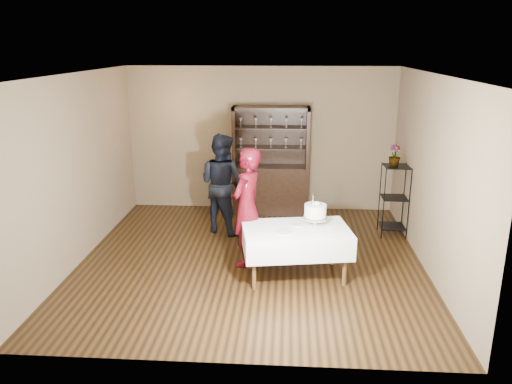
{
  "coord_description": "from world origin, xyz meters",
  "views": [
    {
      "loc": [
        0.53,
        -6.79,
        3.09
      ],
      "look_at": [
        0.07,
        0.1,
        1.03
      ],
      "focal_mm": 35.0,
      "sensor_mm": 36.0,
      "label": 1
    }
  ],
  "objects_px": {
    "china_hutch": "(271,178)",
    "cake": "(315,212)",
    "cake_table": "(296,240)",
    "potted_plant": "(395,155)",
    "woman": "(247,207)",
    "plant_etagere": "(394,197)",
    "man": "(222,183)"
  },
  "relations": [
    {
      "from": "plant_etagere",
      "to": "man",
      "type": "distance_m",
      "value": 2.87
    },
    {
      "from": "china_hutch",
      "to": "man",
      "type": "relative_size",
      "value": 1.19
    },
    {
      "from": "china_hutch",
      "to": "cake_table",
      "type": "xyz_separation_m",
      "value": [
        0.45,
        -2.74,
        -0.12
      ]
    },
    {
      "from": "china_hutch",
      "to": "cake",
      "type": "distance_m",
      "value": 2.7
    },
    {
      "from": "potted_plant",
      "to": "cake",
      "type": "bearing_deg",
      "value": -130.61
    },
    {
      "from": "plant_etagere",
      "to": "woman",
      "type": "relative_size",
      "value": 0.7
    },
    {
      "from": "cake_table",
      "to": "man",
      "type": "relative_size",
      "value": 0.92
    },
    {
      "from": "china_hutch",
      "to": "potted_plant",
      "type": "xyz_separation_m",
      "value": [
        2.03,
        -1.04,
        0.69
      ]
    },
    {
      "from": "plant_etagere",
      "to": "man",
      "type": "xyz_separation_m",
      "value": [
        -2.86,
        -0.01,
        0.19
      ]
    },
    {
      "from": "cake_table",
      "to": "potted_plant",
      "type": "relative_size",
      "value": 4.5
    },
    {
      "from": "china_hutch",
      "to": "cake_table",
      "type": "relative_size",
      "value": 1.29
    },
    {
      "from": "cake",
      "to": "potted_plant",
      "type": "bearing_deg",
      "value": 49.39
    },
    {
      "from": "potted_plant",
      "to": "cake_table",
      "type": "bearing_deg",
      "value": -133.06
    },
    {
      "from": "plant_etagere",
      "to": "woman",
      "type": "height_order",
      "value": "woman"
    },
    {
      "from": "cake_table",
      "to": "cake",
      "type": "relative_size",
      "value": 3.36
    },
    {
      "from": "china_hutch",
      "to": "potted_plant",
      "type": "relative_size",
      "value": 5.82
    },
    {
      "from": "woman",
      "to": "cake_table",
      "type": "bearing_deg",
      "value": 85.77
    },
    {
      "from": "china_hutch",
      "to": "man",
      "type": "height_order",
      "value": "china_hutch"
    },
    {
      "from": "woman",
      "to": "potted_plant",
      "type": "bearing_deg",
      "value": 144.39
    },
    {
      "from": "potted_plant",
      "to": "woman",
      "type": "bearing_deg",
      "value": -150.08
    },
    {
      "from": "plant_etagere",
      "to": "man",
      "type": "bearing_deg",
      "value": -179.72
    },
    {
      "from": "cake",
      "to": "plant_etagere",
      "type": "bearing_deg",
      "value": 48.27
    },
    {
      "from": "china_hutch",
      "to": "woman",
      "type": "bearing_deg",
      "value": -96.08
    },
    {
      "from": "cake_table",
      "to": "cake",
      "type": "height_order",
      "value": "cake"
    },
    {
      "from": "man",
      "to": "potted_plant",
      "type": "height_order",
      "value": "man"
    },
    {
      "from": "china_hutch",
      "to": "cake_table",
      "type": "height_order",
      "value": "china_hutch"
    },
    {
      "from": "cake_table",
      "to": "china_hutch",
      "type": "bearing_deg",
      "value": 99.27
    },
    {
      "from": "plant_etagere",
      "to": "woman",
      "type": "xyz_separation_m",
      "value": [
        -2.33,
        -1.31,
        0.21
      ]
    },
    {
      "from": "woman",
      "to": "man",
      "type": "height_order",
      "value": "woman"
    },
    {
      "from": "man",
      "to": "cake",
      "type": "bearing_deg",
      "value": 163.48
    },
    {
      "from": "plant_etagere",
      "to": "potted_plant",
      "type": "bearing_deg",
      "value": 168.58
    },
    {
      "from": "woman",
      "to": "man",
      "type": "relative_size",
      "value": 1.02
    }
  ]
}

